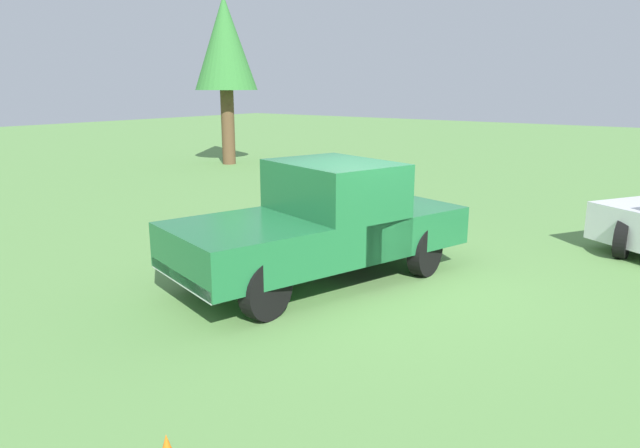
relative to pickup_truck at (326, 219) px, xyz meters
name	(u,v)px	position (x,y,z in m)	size (l,w,h in m)	color
ground_plane	(368,282)	(0.28, -0.62, -0.96)	(80.00, 80.00, 0.00)	#5B8C47
pickup_truck	(326,219)	(0.00, 0.00, 0.00)	(4.99, 3.13, 1.83)	black
tree_back_right	(225,46)	(8.71, 11.13, 3.42)	(2.32, 2.32, 6.19)	brown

